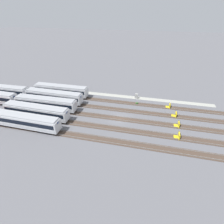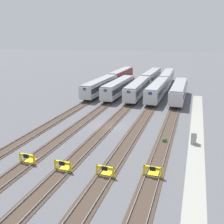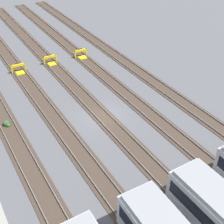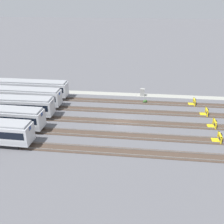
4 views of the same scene
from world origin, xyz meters
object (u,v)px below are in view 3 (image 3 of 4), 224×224
bumper_stop_far_inner_track (82,54)px  weed_clump (6,124)px  bumper_stop_middle_track (51,61)px  bumper_stop_near_inner_track (19,69)px

bumper_stop_far_inner_track → weed_clump: (10.85, -14.00, -0.27)m
bumper_stop_middle_track → bumper_stop_far_inner_track: 4.66m
bumper_stop_far_inner_track → weed_clump: bearing=-52.2°
bumper_stop_middle_track → bumper_stop_near_inner_track: bearing=-85.8°
bumper_stop_middle_track → bumper_stop_far_inner_track: bearing=86.0°
bumper_stop_middle_track → weed_clump: bumper_stop_middle_track is taller
bumper_stop_far_inner_track → bumper_stop_middle_track: bearing=-94.0°
bumper_stop_near_inner_track → bumper_stop_middle_track: 4.67m
bumper_stop_near_inner_track → bumper_stop_far_inner_track: same height
bumper_stop_near_inner_track → weed_clump: bumper_stop_near_inner_track is taller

